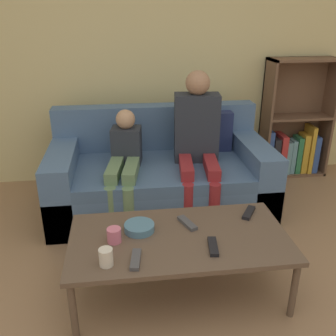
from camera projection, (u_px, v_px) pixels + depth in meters
wall_back at (161, 47)px, 3.54m from camera, size 12.00×0.06×2.60m
couch at (161, 176)px, 3.29m from camera, size 1.84×0.97×0.83m
bookshelf at (292, 133)px, 3.90m from camera, size 0.68×0.28×1.20m
coffee_table at (179, 241)px, 2.22m from camera, size 1.29×0.67×0.40m
person_adult at (197, 135)px, 3.09m from camera, size 0.40×0.68×1.19m
person_child at (125, 161)px, 3.02m from camera, size 0.33×0.68×0.88m
cup_near at (106, 257)px, 1.95m from camera, size 0.07×0.07×0.10m
cup_far at (114, 235)px, 2.14m from camera, size 0.08×0.08×0.09m
tv_remote_0 at (187, 223)px, 2.33m from camera, size 0.11×0.18×0.02m
tv_remote_1 at (213, 247)px, 2.10m from camera, size 0.07×0.17×0.02m
tv_remote_2 at (249, 213)px, 2.45m from camera, size 0.13×0.17×0.02m
tv_remote_3 at (136, 259)px, 1.99m from camera, size 0.07×0.18×0.02m
snack_bowl at (139, 227)px, 2.26m from camera, size 0.18×0.18×0.05m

